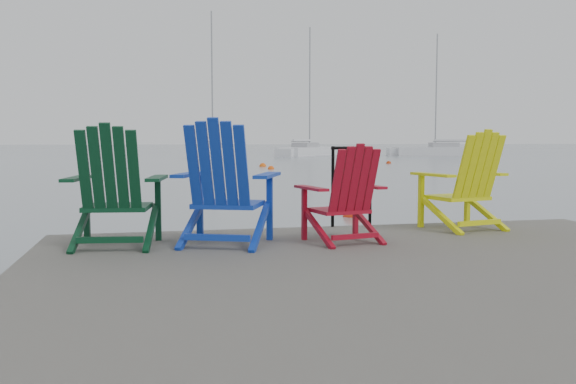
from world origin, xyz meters
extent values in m
plane|color=gray|center=(0.00, 0.00, 0.00)|extent=(400.00, 400.00, 0.00)
cube|color=#312E2B|center=(0.00, 0.00, 0.40)|extent=(6.00, 5.00, 0.20)
cylinder|color=black|center=(-2.70, 2.20, -0.30)|extent=(0.26, 0.26, 1.20)
cylinder|color=black|center=(0.00, 2.20, -0.30)|extent=(0.26, 0.26, 1.20)
cylinder|color=black|center=(2.70, 2.20, -0.30)|extent=(0.26, 0.26, 1.20)
cylinder|color=black|center=(0.03, 2.45, 0.95)|extent=(0.04, 0.04, 0.90)
cylinder|color=black|center=(0.47, 2.45, 0.95)|extent=(0.04, 0.04, 0.90)
cylinder|color=black|center=(0.25, 2.45, 1.38)|extent=(0.48, 0.04, 0.04)
cylinder|color=black|center=(0.25, 2.45, 1.05)|extent=(0.44, 0.03, 0.03)
cube|color=#09351D|center=(-2.24, 1.76, 0.85)|extent=(0.63, 0.58, 0.04)
cube|color=#09351D|center=(-2.55, 2.01, 0.80)|extent=(0.06, 0.06, 0.60)
cube|color=#09351D|center=(-1.88, 1.92, 0.80)|extent=(0.06, 0.06, 0.60)
cube|color=#09351D|center=(-2.61, 1.79, 1.12)|extent=(0.21, 0.67, 0.03)
cube|color=#09351D|center=(-1.88, 1.69, 1.12)|extent=(0.21, 0.67, 0.03)
cube|color=#09351D|center=(-2.29, 1.41, 1.21)|extent=(0.56, 0.34, 0.74)
cube|color=#1034AA|center=(-1.23, 1.65, 0.86)|extent=(0.75, 0.71, 0.04)
cube|color=#1034AA|center=(-1.47, 1.98, 0.81)|extent=(0.07, 0.07, 0.63)
cube|color=#1034AA|center=(-0.82, 1.73, 0.81)|extent=(0.07, 0.07, 0.63)
cube|color=#1034AA|center=(-1.59, 1.77, 1.14)|extent=(0.37, 0.68, 0.03)
cube|color=#1034AA|center=(-0.88, 1.49, 1.14)|extent=(0.37, 0.68, 0.03)
cube|color=#1034AA|center=(-1.36, 1.31, 1.24)|extent=(0.62, 0.47, 0.77)
cube|color=maroon|center=(-0.18, 1.53, 0.79)|extent=(0.55, 0.51, 0.04)
cube|color=maroon|center=(-0.49, 1.65, 0.75)|extent=(0.05, 0.05, 0.51)
cube|color=maroon|center=(0.07, 1.76, 0.75)|extent=(0.05, 0.05, 0.51)
cube|color=maroon|center=(-0.48, 1.45, 1.02)|extent=(0.21, 0.56, 0.02)
cube|color=maroon|center=(0.13, 1.57, 1.02)|extent=(0.21, 0.56, 0.02)
cube|color=maroon|center=(-0.12, 1.24, 1.10)|extent=(0.48, 0.31, 0.62)
cube|color=#DCE20C|center=(1.35, 2.09, 0.84)|extent=(0.64, 0.60, 0.04)
cube|color=#DCE20C|center=(0.98, 2.22, 0.79)|extent=(0.06, 0.06, 0.58)
cube|color=#DCE20C|center=(1.62, 2.36, 0.79)|extent=(0.06, 0.06, 0.58)
cube|color=#DCE20C|center=(1.01, 1.99, 1.10)|extent=(0.26, 0.65, 0.03)
cube|color=#DCE20C|center=(1.70, 2.14, 1.10)|extent=(0.26, 0.65, 0.03)
cube|color=#DCE20C|center=(1.42, 1.76, 1.18)|extent=(0.56, 0.37, 0.71)
cube|color=white|center=(2.73, 47.70, 0.25)|extent=(4.34, 9.46, 1.10)
cube|color=#9E9EA3|center=(2.63, 47.25, 0.95)|extent=(2.23, 3.05, 0.55)
cylinder|color=gray|center=(2.83, 48.15, 6.52)|extent=(0.12, 0.12, 11.45)
cube|color=white|center=(12.01, 51.52, 0.25)|extent=(7.41, 8.35, 1.10)
cube|color=#9E9EA3|center=(11.73, 51.17, 0.95)|extent=(2.94, 3.09, 0.55)
cylinder|color=gray|center=(12.29, 51.86, 6.36)|extent=(0.12, 0.12, 11.11)
cube|color=silver|center=(24.48, 49.65, 0.25)|extent=(8.68, 3.27, 1.10)
cube|color=#9E9EA3|center=(24.90, 49.59, 0.95)|extent=(2.72, 1.86, 0.55)
cylinder|color=gray|center=(24.06, 49.70, 6.09)|extent=(0.12, 0.12, 10.59)
sphere|color=red|center=(1.79, 7.06, 0.00)|extent=(0.38, 0.38, 0.38)
sphere|color=#F5550E|center=(3.77, 26.22, 0.00)|extent=(0.33, 0.33, 0.33)
sphere|color=#BB310B|center=(12.34, 31.89, 0.00)|extent=(0.33, 0.33, 0.33)
sphere|color=#F15B0E|center=(3.88, 29.25, 0.00)|extent=(0.40, 0.40, 0.40)
camera|label=1|loc=(-1.89, -4.05, 1.47)|focal=38.00mm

